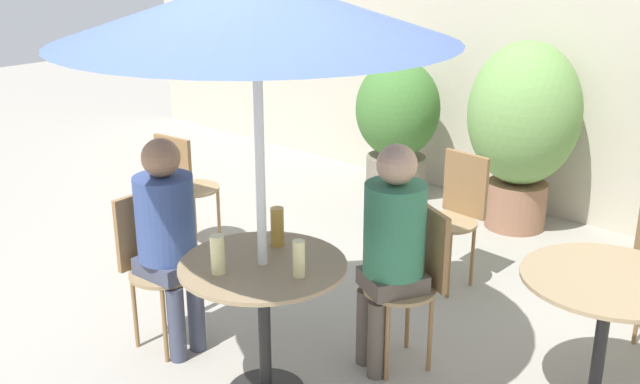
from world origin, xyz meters
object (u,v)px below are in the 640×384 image
(bistro_chair_0, at_px, (415,272))
(seated_person_0, at_px, (392,239))
(beer_glass_2, at_px, (299,259))
(potted_plant_1, at_px, (523,122))
(bistro_chair_2, at_px, (183,181))
(potted_plant_0, at_px, (397,122))
(beer_glass_0, at_px, (277,227))
(bistro_chair_1, at_px, (153,255))
(beer_glass_1, at_px, (218,254))
(cafe_table_far, at_px, (606,307))
(umbrella, at_px, (256,9))
(seated_person_1, at_px, (167,228))
(cafe_table_near, at_px, (264,291))
(bistro_chair_5, at_px, (456,207))

(bistro_chair_0, height_order, seated_person_0, seated_person_0)
(beer_glass_2, distance_m, potted_plant_1, 2.84)
(bistro_chair_2, relative_size, potted_plant_0, 0.72)
(beer_glass_0, bearing_deg, bistro_chair_1, -160.93)
(beer_glass_0, distance_m, beer_glass_1, 0.40)
(bistro_chair_0, bearing_deg, seated_person_0, -90.00)
(bistro_chair_0, bearing_deg, potted_plant_1, 130.46)
(cafe_table_far, bearing_deg, beer_glass_0, -151.24)
(bistro_chair_1, xyz_separation_m, umbrella, (0.81, 0.05, 1.35))
(beer_glass_1, bearing_deg, potted_plant_0, 111.73)
(cafe_table_far, relative_size, seated_person_1, 0.66)
(beer_glass_1, height_order, umbrella, umbrella)
(beer_glass_2, relative_size, umbrella, 0.09)
(beer_glass_2, bearing_deg, cafe_table_near, -175.58)
(umbrella, bearing_deg, beer_glass_2, 4.42)
(bistro_chair_5, bearing_deg, seated_person_0, -70.07)
(seated_person_1, xyz_separation_m, potted_plant_0, (-0.58, 2.79, -0.05))
(beer_glass_2, xyz_separation_m, potted_plant_0, (-1.47, 2.73, -0.12))
(bistro_chair_2, bearing_deg, bistro_chair_5, -160.73)
(bistro_chair_2, xyz_separation_m, bistro_chair_5, (1.70, 0.83, 0.00))
(bistro_chair_1, relative_size, beer_glass_0, 4.33)
(cafe_table_near, relative_size, bistro_chair_0, 0.93)
(cafe_table_far, height_order, umbrella, umbrella)
(cafe_table_far, xyz_separation_m, bistro_chair_2, (-2.97, -0.09, -0.04))
(cafe_table_far, xyz_separation_m, potted_plant_1, (-1.43, 1.89, 0.27))
(bistro_chair_5, height_order, potted_plant_0, potted_plant_0)
(cafe_table_near, bearing_deg, umbrella, 90.00)
(bistro_chair_0, height_order, beer_glass_0, beer_glass_0)
(umbrella, bearing_deg, bistro_chair_1, -176.44)
(cafe_table_near, distance_m, seated_person_0, 0.69)
(potted_plant_0, bearing_deg, bistro_chair_1, -81.02)
(bistro_chair_2, height_order, beer_glass_2, beer_glass_2)
(cafe_table_far, height_order, potted_plant_0, potted_plant_0)
(cafe_table_far, relative_size, beer_glass_1, 4.34)
(beer_glass_2, height_order, umbrella, umbrella)
(seated_person_1, distance_m, beer_glass_1, 0.62)
(potted_plant_1, bearing_deg, bistro_chair_5, -81.72)
(cafe_table_near, height_order, bistro_chair_0, bistro_chair_0)
(cafe_table_far, bearing_deg, potted_plant_0, 144.41)
(seated_person_1, relative_size, beer_glass_0, 6.04)
(potted_plant_1, bearing_deg, bistro_chair_0, -75.97)
(bistro_chair_0, bearing_deg, potted_plant_0, 155.08)
(cafe_table_near, height_order, seated_person_1, seated_person_1)
(seated_person_1, height_order, beer_glass_2, seated_person_1)
(cafe_table_near, xyz_separation_m, potted_plant_1, (-0.16, 2.83, 0.27))
(cafe_table_far, xyz_separation_m, beer_glass_0, (-1.36, -0.75, 0.25))
(bistro_chair_5, bearing_deg, seated_person_1, -106.72)
(beer_glass_0, xyz_separation_m, beer_glass_2, (0.32, -0.18, -0.01))
(bistro_chair_0, xyz_separation_m, umbrella, (-0.36, -0.73, 1.35))
(beer_glass_2, relative_size, potted_plant_1, 0.12)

